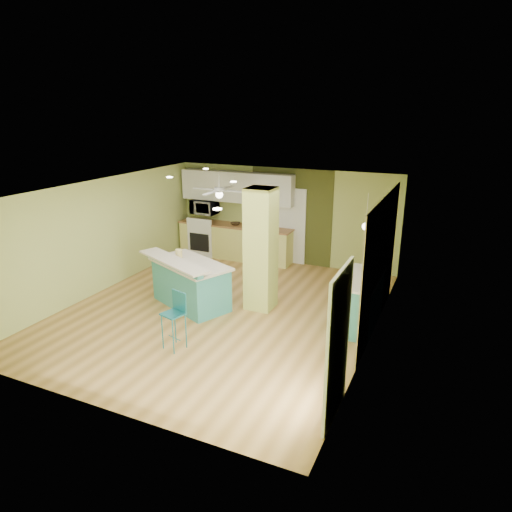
# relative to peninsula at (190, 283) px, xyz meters

# --- Properties ---
(floor) EXTENTS (6.00, 7.00, 0.01)m
(floor) POSITION_rel_peninsula_xyz_m (0.72, 0.03, -0.51)
(floor) COLOR olive
(floor) RESTS_ON ground
(ceiling) EXTENTS (6.00, 7.00, 0.01)m
(ceiling) POSITION_rel_peninsula_xyz_m (0.72, 0.03, 2.00)
(ceiling) COLOR white
(ceiling) RESTS_ON wall_back
(wall_back) EXTENTS (6.00, 0.01, 2.50)m
(wall_back) POSITION_rel_peninsula_xyz_m (0.72, 3.53, 0.75)
(wall_back) COLOR #B5C368
(wall_back) RESTS_ON floor
(wall_front) EXTENTS (6.00, 0.01, 2.50)m
(wall_front) POSITION_rel_peninsula_xyz_m (0.72, -3.48, 0.75)
(wall_front) COLOR #B5C368
(wall_front) RESTS_ON floor
(wall_left) EXTENTS (0.01, 7.00, 2.50)m
(wall_left) POSITION_rel_peninsula_xyz_m (-2.28, 0.03, 0.75)
(wall_left) COLOR #B5C368
(wall_left) RESTS_ON floor
(wall_right) EXTENTS (0.01, 7.00, 2.50)m
(wall_right) POSITION_rel_peninsula_xyz_m (3.73, 0.03, 0.75)
(wall_right) COLOR #B5C368
(wall_right) RESTS_ON floor
(wood_panel) EXTENTS (0.02, 3.40, 2.50)m
(wood_panel) POSITION_rel_peninsula_xyz_m (3.71, 0.63, 0.75)
(wood_panel) COLOR #917E53
(wood_panel) RESTS_ON floor
(olive_accent) EXTENTS (2.20, 0.02, 2.50)m
(olive_accent) POSITION_rel_peninsula_xyz_m (0.92, 3.51, 0.75)
(olive_accent) COLOR #44491D
(olive_accent) RESTS_ON floor
(interior_door) EXTENTS (0.82, 0.05, 2.00)m
(interior_door) POSITION_rel_peninsula_xyz_m (0.92, 3.49, 0.50)
(interior_door) COLOR white
(interior_door) RESTS_ON floor
(french_door) EXTENTS (0.04, 1.08, 2.10)m
(french_door) POSITION_rel_peninsula_xyz_m (3.69, -2.27, 0.55)
(french_door) COLOR white
(french_door) RESTS_ON floor
(column) EXTENTS (0.55, 0.55, 2.50)m
(column) POSITION_rel_peninsula_xyz_m (1.37, 0.53, 0.75)
(column) COLOR #B7C25A
(column) RESTS_ON floor
(kitchen_run) EXTENTS (3.25, 0.63, 0.94)m
(kitchen_run) POSITION_rel_peninsula_xyz_m (-0.58, 3.23, -0.03)
(kitchen_run) COLOR #DEDC74
(kitchen_run) RESTS_ON floor
(stove) EXTENTS (0.76, 0.66, 1.08)m
(stove) POSITION_rel_peninsula_xyz_m (-1.53, 3.22, -0.04)
(stove) COLOR white
(stove) RESTS_ON floor
(upper_cabinets) EXTENTS (3.20, 0.34, 0.80)m
(upper_cabinets) POSITION_rel_peninsula_xyz_m (-0.58, 3.35, 1.45)
(upper_cabinets) COLOR white
(upper_cabinets) RESTS_ON wall_back
(microwave) EXTENTS (0.70, 0.48, 0.39)m
(microwave) POSITION_rel_peninsula_xyz_m (-1.53, 3.23, 0.85)
(microwave) COLOR silver
(microwave) RESTS_ON wall_back
(ceiling_fan) EXTENTS (1.41, 1.41, 0.61)m
(ceiling_fan) POSITION_rel_peninsula_xyz_m (-0.38, 2.03, 1.58)
(ceiling_fan) COLOR silver
(ceiling_fan) RESTS_ON ceiling
(pendant_lamp) EXTENTS (0.14, 0.14, 0.69)m
(pendant_lamp) POSITION_rel_peninsula_xyz_m (3.37, 0.78, 1.38)
(pendant_lamp) COLOR white
(pendant_lamp) RESTS_ON ceiling
(wall_decor) EXTENTS (0.03, 0.90, 0.70)m
(wall_decor) POSITION_rel_peninsula_xyz_m (3.69, 0.83, 1.05)
(wall_decor) COLOR brown
(wall_decor) RESTS_ON wood_panel
(peninsula) EXTENTS (2.17, 1.75, 1.08)m
(peninsula) POSITION_rel_peninsula_xyz_m (0.00, 0.00, 0.00)
(peninsula) COLOR teal
(peninsula) RESTS_ON floor
(bar_stool) EXTENTS (0.41, 0.41, 1.01)m
(bar_stool) POSITION_rel_peninsula_xyz_m (0.74, -1.60, 0.18)
(bar_stool) COLOR #1C7181
(bar_stool) RESTS_ON floor
(side_counter) EXTENTS (0.64, 1.51, 0.97)m
(side_counter) POSITION_rel_peninsula_xyz_m (3.42, 0.54, -0.01)
(side_counter) COLOR teal
(side_counter) RESTS_ON floor
(fruit_bowl) EXTENTS (0.34, 0.34, 0.07)m
(fruit_bowl) POSITION_rel_peninsula_xyz_m (-0.57, 3.22, 0.47)
(fruit_bowl) COLOR #372616
(fruit_bowl) RESTS_ON kitchen_run
(canister) EXTENTS (0.14, 0.14, 0.19)m
(canister) POSITION_rel_peninsula_xyz_m (-0.36, 0.17, 0.53)
(canister) COLOR yellow
(canister) RESTS_ON peninsula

